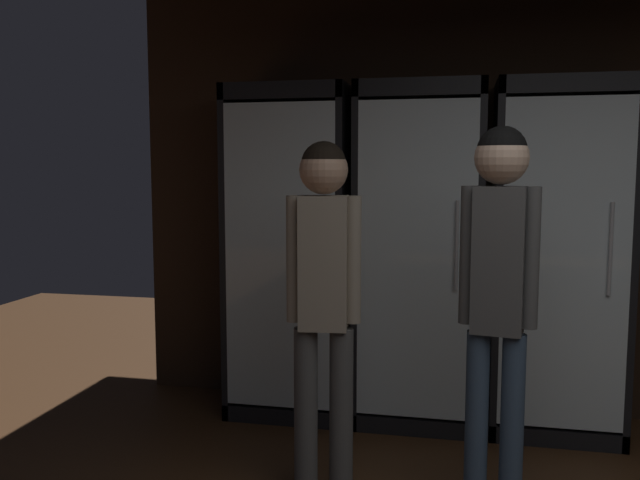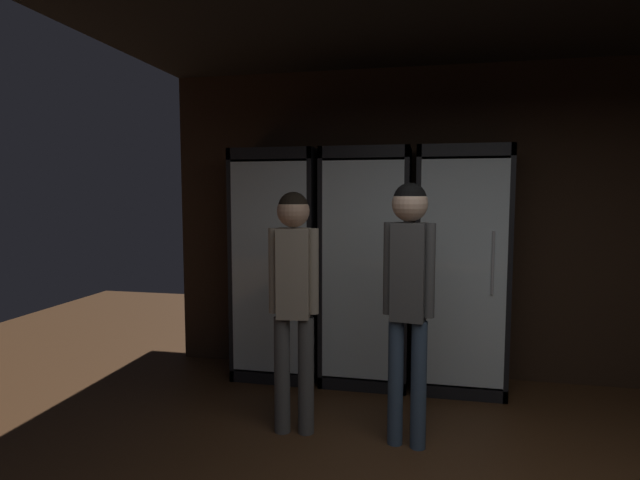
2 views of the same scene
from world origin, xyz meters
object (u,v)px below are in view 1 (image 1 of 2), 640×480
object	(u,v)px
cooler_left	(419,259)
cooler_center	(557,262)
shopper_near	(498,272)
shopper_far	(324,282)
cooler_far_left	(293,255)

from	to	relation	value
cooler_left	cooler_center	bearing A→B (deg)	-0.11
shopper_near	shopper_far	size ratio (longest dim) A/B	1.03
cooler_center	shopper_far	world-z (taller)	cooler_center
cooler_left	shopper_near	distance (m)	1.23
cooler_far_left	shopper_far	world-z (taller)	cooler_far_left
cooler_center	shopper_near	size ratio (longest dim) A/B	1.18
cooler_left	shopper_far	bearing A→B (deg)	-108.07
cooler_center	shopper_far	distance (m)	1.63
cooler_center	shopper_near	distance (m)	1.23
cooler_far_left	cooler_center	distance (m)	1.61
shopper_far	cooler_far_left	bearing A→B (deg)	111.13
cooler_far_left	shopper_near	size ratio (longest dim) A/B	1.18
cooler_left	cooler_center	world-z (taller)	same
cooler_left	shopper_near	size ratio (longest dim) A/B	1.18
cooler_far_left	cooler_center	xyz separation A→B (m)	(1.61, -0.00, -0.00)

